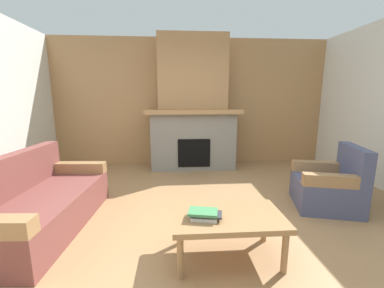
{
  "coord_description": "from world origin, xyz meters",
  "views": [
    {
      "loc": [
        -0.37,
        -2.49,
        1.48
      ],
      "look_at": [
        -0.15,
        0.68,
        0.87
      ],
      "focal_mm": 22.99,
      "sensor_mm": 36.0,
      "label": 1
    }
  ],
  "objects_px": {
    "fireplace": "(193,112)",
    "couch": "(39,204)",
    "coffee_table": "(228,220)",
    "armchair": "(329,186)"
  },
  "relations": [
    {
      "from": "couch",
      "to": "armchair",
      "type": "relative_size",
      "value": 1.99
    },
    {
      "from": "armchair",
      "to": "coffee_table",
      "type": "relative_size",
      "value": 0.93
    },
    {
      "from": "couch",
      "to": "armchair",
      "type": "bearing_deg",
      "value": 4.74
    },
    {
      "from": "fireplace",
      "to": "armchair",
      "type": "relative_size",
      "value": 2.91
    },
    {
      "from": "coffee_table",
      "to": "fireplace",
      "type": "bearing_deg",
      "value": 91.78
    },
    {
      "from": "fireplace",
      "to": "couch",
      "type": "xyz_separation_m",
      "value": [
        -1.92,
        -2.42,
        -0.88
      ]
    },
    {
      "from": "couch",
      "to": "coffee_table",
      "type": "distance_m",
      "value": 2.12
    },
    {
      "from": "couch",
      "to": "coffee_table",
      "type": "relative_size",
      "value": 1.85
    },
    {
      "from": "fireplace",
      "to": "couch",
      "type": "bearing_deg",
      "value": -128.41
    },
    {
      "from": "fireplace",
      "to": "coffee_table",
      "type": "relative_size",
      "value": 2.7
    }
  ]
}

